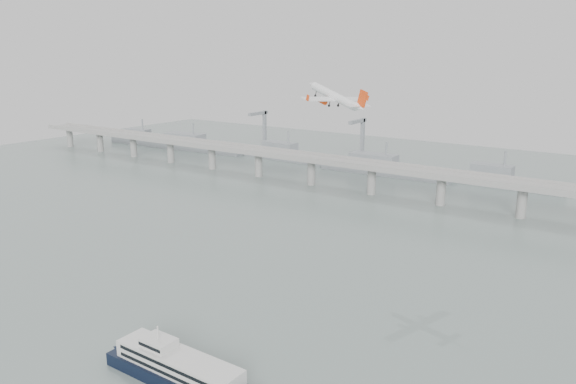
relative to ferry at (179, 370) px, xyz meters
The scene contains 5 objects.
ground 49.77m from the ferry, 123.20° to the left, with size 900.00×900.00×0.00m, color slate.
bridge 243.49m from the ferry, 96.68° to the left, with size 800.00×22.00×23.90m.
distant_fleet 356.78m from the ferry, 120.77° to the left, with size 453.00×60.90×40.00m.
ferry is the anchor object (origin of this frame).
airliner 132.30m from the ferry, 95.61° to the left, with size 37.52×34.83×12.87m.
Camera 1 is at (140.88, -146.50, 98.22)m, focal length 35.00 mm.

